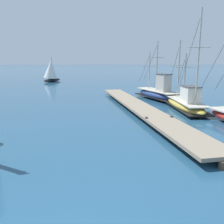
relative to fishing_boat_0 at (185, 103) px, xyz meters
The scene contains 4 objects.
floating_dock 3.76m from the fishing_boat_0, behind, with size 3.53×20.96×0.53m.
fishing_boat_0 is the anchor object (origin of this frame).
fishing_boat_1 5.29m from the fishing_boat_0, 96.48° to the left, with size 3.49×6.91×5.64m.
distant_sailboat 30.20m from the fishing_boat_0, 117.13° to the left, with size 3.42×4.57×4.35m.
Camera 1 is at (0.59, -3.37, 3.85)m, focal length 39.33 mm.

